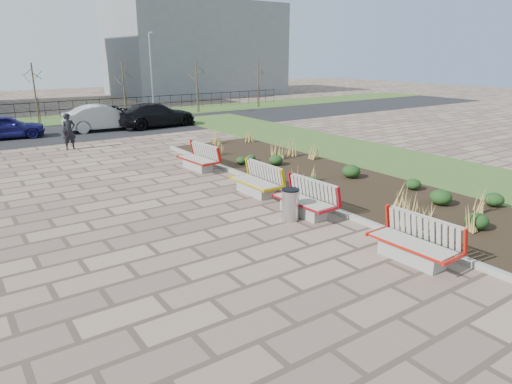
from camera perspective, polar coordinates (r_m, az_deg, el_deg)
ground at (r=10.06m, az=2.75°, el=-10.49°), size 120.00×120.00×0.00m
planting_bed at (r=17.43m, az=9.13°, el=1.51°), size 4.50×18.00×0.10m
planting_curb at (r=15.95m, az=3.06°, el=0.34°), size 0.16×18.00×0.15m
grass_verge_near at (r=20.93m, az=18.62°, el=3.34°), size 5.00×38.00×0.04m
grass_verge_far at (r=35.78m, az=-25.88°, el=7.90°), size 80.00×5.00×0.04m
road at (r=29.93m, az=-23.92°, el=6.65°), size 80.00×7.00×0.02m
bench_a at (r=11.12m, az=18.95°, el=-5.83°), size 0.98×2.13×1.00m
bench_b at (r=13.57m, az=5.94°, el=-0.86°), size 1.00×2.14×1.00m
bench_c at (r=15.49m, az=-0.14°, el=1.49°), size 0.92×2.11×1.00m
bench_d at (r=19.00m, az=-7.38°, el=4.27°), size 1.04×2.16×1.00m
litter_bin at (r=13.12m, az=4.31°, el=-1.63°), size 0.49×0.49×0.92m
pedestrian at (r=24.65m, az=-22.34°, el=7.02°), size 0.69×0.48×1.81m
car_blue at (r=29.26m, az=-28.82°, el=7.17°), size 4.13×2.04×1.36m
car_silver at (r=30.09m, az=-18.44°, el=8.82°), size 4.87×1.94×1.57m
car_black at (r=30.66m, az=-12.41°, el=9.39°), size 5.40×2.49×1.53m
tree_c at (r=34.10m, az=-25.89°, el=10.97°), size 1.40×1.40×4.00m
tree_d at (r=35.56m, az=-16.17°, el=12.15°), size 1.40×1.40×4.00m
tree_e at (r=37.92m, az=-7.38°, el=12.93°), size 1.40×1.40×4.00m
tree_f at (r=41.03m, az=0.26°, el=13.36°), size 1.40×1.40×4.00m
lamp_east at (r=35.73m, az=-12.92°, el=14.02°), size 0.24×0.60×6.00m
railing_fence at (r=37.18m, az=-26.40°, el=9.08°), size 44.00×0.10×1.20m
building_grey at (r=55.27m, az=-7.62°, el=17.23°), size 18.00×12.00×10.00m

